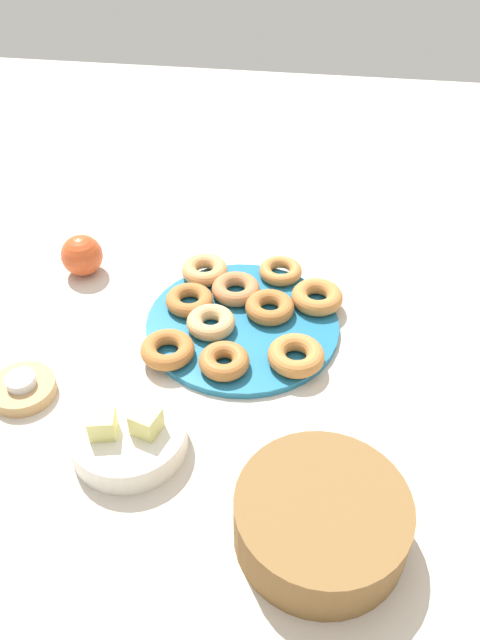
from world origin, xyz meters
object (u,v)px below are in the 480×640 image
(donut_0, at_px, (296,356))
(donut_4, at_px, (281,271))
(donut_8, at_px, (211,322))
(donut_plate, at_px, (242,324))
(donut_9, at_px, (236,289))
(donut_2, at_px, (317,297))
(donut_5, at_px, (168,350))
(basket, at_px, (321,520))
(candle_holder, at_px, (23,389))
(tealight, at_px, (21,381))
(donut_7, at_px, (205,270))
(donut_6, at_px, (224,361))
(donut_3, at_px, (270,307))
(donut_1, at_px, (189,300))
(apple, at_px, (82,255))
(melon_chunk_right, at_px, (102,424))
(melon_chunk_left, at_px, (146,422))
(fruit_bowl, at_px, (129,437))

(donut_0, height_order, donut_4, donut_0)
(donut_0, xyz_separation_m, donut_8, (0.15, -0.06, -0.00))
(donut_plate, xyz_separation_m, donut_9, (0.02, -0.07, 0.02))
(donut_2, xyz_separation_m, donut_4, (0.07, -0.07, -0.00))
(donut_plate, distance_m, donut_8, 0.06)
(donut_5, height_order, basket, basket)
(candle_holder, bearing_deg, donut_4, -137.14)
(donut_4, relative_size, tealight, 1.77)
(donut_5, distance_m, donut_9, 0.19)
(donut_plate, bearing_deg, donut_7, -53.21)
(donut_6, bearing_deg, candle_holder, 16.46)
(donut_3, height_order, donut_5, same)
(donut_5, height_order, donut_8, donut_8)
(donut_9, bearing_deg, donut_7, -35.32)
(donut_6, xyz_separation_m, donut_7, (0.07, -0.23, 0.00))
(donut_0, relative_size, donut_4, 1.15)
(donut_1, xyz_separation_m, apple, (0.22, -0.08, 0.01))
(donut_9, bearing_deg, donut_4, -137.75)
(donut_1, height_order, donut_4, donut_1)
(candle_holder, bearing_deg, basket, 159.19)
(donut_0, bearing_deg, donut_1, -29.99)
(basket, height_order, melon_chunk_right, melon_chunk_right)
(donut_5, bearing_deg, donut_0, -175.91)
(basket, bearing_deg, melon_chunk_left, -22.62)
(donut_plate, relative_size, fruit_bowl, 2.01)
(tealight, bearing_deg, donut_5, -153.66)
(donut_plate, distance_m, donut_5, 0.15)
(donut_1, distance_m, apple, 0.24)
(donut_5, distance_m, candle_holder, 0.23)
(donut_3, height_order, apple, apple)
(donut_2, bearing_deg, basket, 93.54)
(donut_5, bearing_deg, donut_7, -95.38)
(donut_8, bearing_deg, basket, 119.74)
(donut_0, xyz_separation_m, donut_9, (0.12, -0.15, -0.00))
(donut_9, height_order, melon_chunk_right, melon_chunk_right)
(basket, height_order, apple, apple)
(donut_0, relative_size, donut_5, 1.05)
(donut_5, xyz_separation_m, melon_chunk_left, (-0.01, 0.18, 0.03))
(tealight, distance_m, melon_chunk_right, 0.18)
(donut_6, relative_size, candle_holder, 0.81)
(donut_7, height_order, apple, apple)
(donut_6, relative_size, apple, 1.04)
(donut_3, height_order, melon_chunk_left, melon_chunk_left)
(melon_chunk_left, bearing_deg, apple, -59.71)
(donut_plate, height_order, donut_0, donut_0)
(apple, bearing_deg, basket, 133.90)
(donut_0, relative_size, melon_chunk_right, 2.54)
(donut_2, distance_m, apple, 0.45)
(donut_plate, relative_size, donut_3, 3.89)
(donut_7, bearing_deg, donut_9, 144.68)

